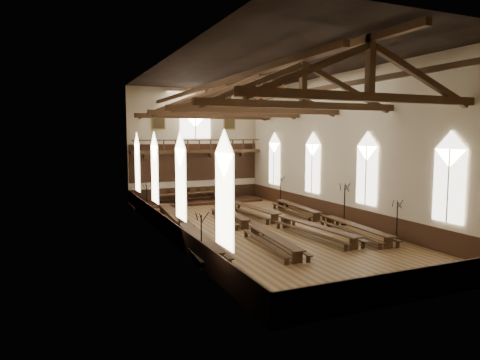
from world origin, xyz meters
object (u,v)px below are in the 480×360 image
object	(u,v)px
candelabrum_left_near	(201,246)
high_table	(196,194)
refectory_row_c	(280,218)
candelabrum_right_far	(281,197)
candelabrum_right_mid	(344,212)
candelabrum_left_mid	(179,228)
refectory_row_a	(183,225)
dais	(196,202)
refectory_row_d	(324,217)
candelabrum_left_far	(147,205)
refectory_row_b	(250,225)
candelabrum_right_near	(397,229)

from	to	relation	value
candelabrum_left_near	high_table	bearing A→B (deg)	72.95
refectory_row_c	candelabrum_right_far	bearing A→B (deg)	60.72
candelabrum_left_near	candelabrum_right_mid	size ratio (longest dim) A/B	0.82
high_table	candelabrum_left_mid	bearing A→B (deg)	-111.76
refectory_row_a	dais	bearing A→B (deg)	68.41
candelabrum_left_mid	high_table	bearing A→B (deg)	68.24
refectory_row_d	high_table	xyz separation A→B (m)	(-4.99, 11.94, 0.32)
refectory_row_d	refectory_row_c	bearing A→B (deg)	166.25
refectory_row_d	candelabrum_right_far	bearing A→B (deg)	82.34
candelabrum_left_far	refectory_row_b	bearing A→B (deg)	-61.91
candelabrum_left_far	high_table	bearing A→B (deg)	37.74
refectory_row_b	refectory_row_d	xyz separation A→B (m)	(5.57, 0.41, 0.01)
refectory_row_d	candelabrum_right_mid	bearing A→B (deg)	-38.77
refectory_row_c	candelabrum_left_mid	world-z (taller)	candelabrum_left_mid
candelabrum_left_mid	candelabrum_right_mid	xyz separation A→B (m)	(11.10, -0.05, 0.09)
refectory_row_c	refectory_row_d	world-z (taller)	refectory_row_c
refectory_row_d	candelabrum_left_near	size ratio (longest dim) A/B	6.03
refectory_row_b	refectory_row_d	distance (m)	5.58
candelabrum_left_near	candelabrum_left_far	size ratio (longest dim) A/B	0.97
refectory_row_a	candelabrum_left_far	xyz separation A→B (m)	(-0.70, 7.12, 0.16)
refectory_row_c	candelabrum_left_near	xyz separation A→B (m)	(-7.17, -5.32, 0.17)
candelabrum_right_far	refectory_row_b	bearing A→B (deg)	-129.12
refectory_row_a	candelabrum_left_mid	xyz separation A→B (m)	(-0.70, -1.67, 0.19)
refectory_row_a	dais	world-z (taller)	refectory_row_a
candelabrum_right_near	candelabrum_right_mid	size ratio (longest dim) A/B	0.84
candelabrum_right_far	refectory_row_c	bearing A→B (deg)	-119.28
refectory_row_b	refectory_row_c	xyz separation A→B (m)	(2.68, 1.12, 0.04)
candelabrum_left_far	candelabrum_right_far	xyz separation A→B (m)	(11.10, -0.30, 0.03)
refectory_row_b	dais	size ratio (longest dim) A/B	1.20
high_table	candelabrum_left_mid	size ratio (longest dim) A/B	3.14
refectory_row_d	candelabrum_right_far	xyz separation A→B (m)	(1.04, 7.71, 0.26)
refectory_row_a	candelabrum_left_mid	world-z (taller)	candelabrum_left_mid
candelabrum_left_mid	refectory_row_a	bearing A→B (deg)	67.20
candelabrum_left_far	candelabrum_right_far	bearing A→B (deg)	-1.55
refectory_row_b	candelabrum_right_near	size ratio (longest dim) A/B	5.90
refectory_row_a	candelabrum_right_mid	bearing A→B (deg)	-9.40
refectory_row_a	refectory_row_b	world-z (taller)	refectory_row_a
refectory_row_c	dais	distance (m)	11.44
candelabrum_right_mid	candelabrum_left_far	bearing A→B (deg)	141.45
candelabrum_left_near	candelabrum_left_mid	world-z (taller)	candelabrum_left_mid
refectory_row_b	candelabrum_left_far	xyz separation A→B (m)	(-4.49, 8.42, 0.23)
refectory_row_c	refectory_row_a	bearing A→B (deg)	178.39
candelabrum_left_near	candelabrum_right_mid	distance (m)	11.73
candelabrum_right_mid	candelabrum_left_mid	bearing A→B (deg)	179.74
refectory_row_a	candelabrum_right_mid	world-z (taller)	candelabrum_right_mid
refectory_row_a	refectory_row_c	bearing A→B (deg)	-1.61
refectory_row_d	candelabrum_right_near	bearing A→B (deg)	-79.34
candelabrum_right_near	high_table	bearing A→B (deg)	109.04
refectory_row_b	candelabrum_left_near	size ratio (longest dim) A/B	5.99
refectory_row_b	candelabrum_left_near	bearing A→B (deg)	-136.92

